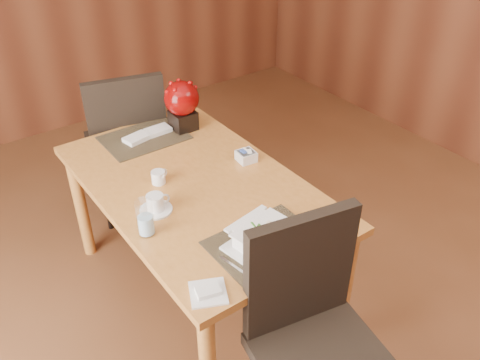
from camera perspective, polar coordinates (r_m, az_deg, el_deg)
dining_table at (r=2.56m, az=-4.89°, el=-2.11°), size 0.90×1.50×0.75m
placemat_near at (r=2.14m, az=2.83°, el=-7.04°), size 0.45×0.33×0.01m
placemat_far at (r=2.92m, az=-10.70°, el=4.70°), size 0.45×0.33×0.01m
soup_setting at (r=2.08m, az=2.86°, el=-6.76°), size 0.31×0.31×0.11m
coffee_cup at (r=2.32m, az=-9.48°, el=-2.70°), size 0.15×0.15×0.08m
water_glass at (r=2.17m, az=-10.59°, el=-4.20°), size 0.08×0.08×0.17m
creamer_jug at (r=2.51m, az=-9.15°, el=0.31°), size 0.11×0.11×0.06m
sugar_caddy at (r=2.65m, az=0.70°, el=2.69°), size 0.10×0.10×0.05m
berry_decor at (r=2.91m, az=-6.54°, el=8.62°), size 0.20×0.20×0.29m
napkins_far at (r=2.92m, az=-10.17°, el=5.15°), size 0.29×0.13×0.02m
bread_plate at (r=1.94m, az=-3.60°, el=-12.54°), size 0.18×0.18×0.01m
near_chair at (r=2.06m, az=8.24°, el=-16.10°), size 0.57×0.57×1.04m
far_chair at (r=3.28m, az=-12.55°, el=4.57°), size 0.58×0.59×1.03m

